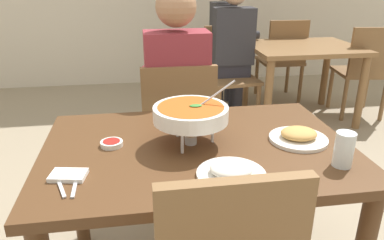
# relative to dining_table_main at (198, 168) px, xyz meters

# --- Properties ---
(dining_table_main) EXTENTS (1.24, 0.84, 0.72)m
(dining_table_main) POSITION_rel_dining_table_main_xyz_m (0.00, 0.00, 0.00)
(dining_table_main) COLOR #51331C
(dining_table_main) RESTS_ON ground_plane
(chair_diner_main) EXTENTS (0.44, 0.44, 0.90)m
(chair_diner_main) POSITION_rel_dining_table_main_xyz_m (-0.00, 0.71, -0.10)
(chair_diner_main) COLOR brown
(chair_diner_main) RESTS_ON ground_plane
(diner_main) EXTENTS (0.40, 0.45, 1.31)m
(diner_main) POSITION_rel_dining_table_main_xyz_m (0.00, 0.74, 0.13)
(diner_main) COLOR #2D2D38
(diner_main) RESTS_ON ground_plane
(curry_bowl) EXTENTS (0.33, 0.30, 0.26)m
(curry_bowl) POSITION_rel_dining_table_main_xyz_m (-0.03, 0.02, 0.24)
(curry_bowl) COLOR silver
(curry_bowl) RESTS_ON dining_table_main
(rice_plate) EXTENTS (0.24, 0.24, 0.06)m
(rice_plate) POSITION_rel_dining_table_main_xyz_m (0.07, -0.26, 0.13)
(rice_plate) COLOR white
(rice_plate) RESTS_ON dining_table_main
(appetizer_plate) EXTENTS (0.24, 0.24, 0.06)m
(appetizer_plate) POSITION_rel_dining_table_main_xyz_m (0.42, -0.02, 0.13)
(appetizer_plate) COLOR white
(appetizer_plate) RESTS_ON dining_table_main
(sauce_dish) EXTENTS (0.09, 0.09, 0.02)m
(sauce_dish) POSITION_rel_dining_table_main_xyz_m (-0.34, 0.05, 0.12)
(sauce_dish) COLOR white
(sauce_dish) RESTS_ON dining_table_main
(napkin_folded) EXTENTS (0.13, 0.10, 0.02)m
(napkin_folded) POSITION_rel_dining_table_main_xyz_m (-0.48, -0.18, 0.12)
(napkin_folded) COLOR white
(napkin_folded) RESTS_ON dining_table_main
(fork_utensil) EXTENTS (0.07, 0.16, 0.01)m
(fork_utensil) POSITION_rel_dining_table_main_xyz_m (-0.50, -0.23, 0.11)
(fork_utensil) COLOR silver
(fork_utensil) RESTS_ON dining_table_main
(spoon_utensil) EXTENTS (0.01, 0.17, 0.01)m
(spoon_utensil) POSITION_rel_dining_table_main_xyz_m (-0.45, -0.23, 0.11)
(spoon_utensil) COLOR silver
(spoon_utensil) RESTS_ON dining_table_main
(drink_glass) EXTENTS (0.07, 0.07, 0.13)m
(drink_glass) POSITION_rel_dining_table_main_xyz_m (0.49, -0.25, 0.17)
(drink_glass) COLOR silver
(drink_glass) RESTS_ON dining_table_main
(dining_table_far) EXTENTS (1.00, 0.80, 0.72)m
(dining_table_far) POSITION_rel_dining_table_main_xyz_m (1.34, 1.94, -0.02)
(dining_table_far) COLOR brown
(dining_table_far) RESTS_ON ground_plane
(chair_bg_left) EXTENTS (0.50, 0.50, 0.90)m
(chair_bg_left) POSITION_rel_dining_table_main_xyz_m (0.79, 2.55, -0.10)
(chair_bg_left) COLOR brown
(chair_bg_left) RESTS_ON ground_plane
(chair_bg_middle) EXTENTS (0.49, 0.49, 0.90)m
(chair_bg_middle) POSITION_rel_dining_table_main_xyz_m (0.64, 1.99, -0.10)
(chair_bg_middle) COLOR brown
(chair_bg_middle) RESTS_ON ground_plane
(chair_bg_right) EXTENTS (0.45, 0.45, 0.90)m
(chair_bg_right) POSITION_rel_dining_table_main_xyz_m (1.36, 2.46, -0.10)
(chair_bg_right) COLOR brown
(chair_bg_right) RESTS_ON ground_plane
(chair_bg_corner) EXTENTS (0.50, 0.50, 0.90)m
(chair_bg_corner) POSITION_rel_dining_table_main_xyz_m (1.95, 1.86, -0.10)
(chair_bg_corner) COLOR brown
(chair_bg_corner) RESTS_ON ground_plane
(patron_bg_left) EXTENTS (0.45, 0.40, 1.31)m
(patron_bg_left) POSITION_rel_dining_table_main_xyz_m (0.71, 2.46, 0.13)
(patron_bg_left) COLOR #2D2D38
(patron_bg_left) RESTS_ON ground_plane
(patron_bg_middle) EXTENTS (0.40, 0.45, 1.31)m
(patron_bg_middle) POSITION_rel_dining_table_main_xyz_m (0.66, 2.01, 0.13)
(patron_bg_middle) COLOR #2D2D38
(patron_bg_middle) RESTS_ON ground_plane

